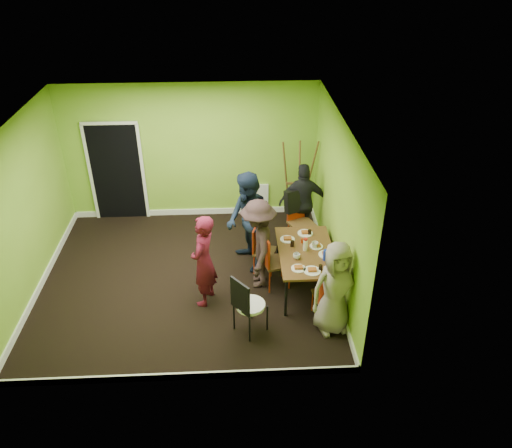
{
  "coord_description": "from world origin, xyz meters",
  "views": [
    {
      "loc": [
        0.82,
        -6.97,
        5.35
      ],
      "look_at": [
        1.18,
        0.0,
        1.08
      ],
      "focal_mm": 35.0,
      "sensor_mm": 36.0,
      "label": 1
    }
  ],
  "objects_px": {
    "chair_front_end": "(328,294)",
    "orange_bottle": "(302,241)",
    "person_standing": "(204,261)",
    "person_front_end": "(335,288)",
    "thermos": "(305,245)",
    "person_back_end": "(303,203)",
    "person_left_far": "(248,222)",
    "person_left_near": "(258,244)",
    "chair_left_far": "(261,247)",
    "blue_bottle": "(325,255)",
    "easel": "(298,182)",
    "chair_bentwood": "(247,303)",
    "chair_left_near": "(272,258)",
    "chair_back_end": "(298,206)",
    "dining_table": "(306,254)"
  },
  "relations": [
    {
      "from": "chair_front_end",
      "to": "orange_bottle",
      "type": "distance_m",
      "value": 1.12
    },
    {
      "from": "chair_front_end",
      "to": "person_standing",
      "type": "xyz_separation_m",
      "value": [
        -1.88,
        0.54,
        0.3
      ]
    },
    {
      "from": "person_standing",
      "to": "person_front_end",
      "type": "relative_size",
      "value": 1.04
    },
    {
      "from": "thermos",
      "to": "person_back_end",
      "type": "distance_m",
      "value": 1.54
    },
    {
      "from": "thermos",
      "to": "person_left_far",
      "type": "distance_m",
      "value": 1.13
    },
    {
      "from": "chair_front_end",
      "to": "person_left_near",
      "type": "distance_m",
      "value": 1.42
    },
    {
      "from": "chair_left_far",
      "to": "blue_bottle",
      "type": "xyz_separation_m",
      "value": [
        0.97,
        -0.81,
        0.35
      ]
    },
    {
      "from": "easel",
      "to": "orange_bottle",
      "type": "distance_m",
      "value": 2.01
    },
    {
      "from": "person_standing",
      "to": "person_back_end",
      "type": "height_order",
      "value": "person_standing"
    },
    {
      "from": "chair_left_far",
      "to": "chair_bentwood",
      "type": "height_order",
      "value": "chair_bentwood"
    },
    {
      "from": "person_left_near",
      "to": "person_standing",
      "type": "bearing_deg",
      "value": -61.86
    },
    {
      "from": "chair_left_near",
      "to": "chair_front_end",
      "type": "distance_m",
      "value": 1.18
    },
    {
      "from": "chair_back_end",
      "to": "blue_bottle",
      "type": "bearing_deg",
      "value": 73.23
    },
    {
      "from": "chair_bentwood",
      "to": "dining_table",
      "type": "bearing_deg",
      "value": 95.94
    },
    {
      "from": "chair_left_near",
      "to": "person_front_end",
      "type": "height_order",
      "value": "person_front_end"
    },
    {
      "from": "easel",
      "to": "orange_bottle",
      "type": "relative_size",
      "value": 22.55
    },
    {
      "from": "chair_back_end",
      "to": "person_back_end",
      "type": "relative_size",
      "value": 0.7
    },
    {
      "from": "chair_left_far",
      "to": "thermos",
      "type": "height_order",
      "value": "thermos"
    },
    {
      "from": "person_back_end",
      "to": "person_front_end",
      "type": "distance_m",
      "value": 2.55
    },
    {
      "from": "chair_bentwood",
      "to": "chair_front_end",
      "type": "bearing_deg",
      "value": 60.68
    },
    {
      "from": "chair_back_end",
      "to": "blue_bottle",
      "type": "distance_m",
      "value": 1.7
    },
    {
      "from": "blue_bottle",
      "to": "person_back_end",
      "type": "relative_size",
      "value": 0.12
    },
    {
      "from": "chair_left_far",
      "to": "person_front_end",
      "type": "relative_size",
      "value": 0.57
    },
    {
      "from": "person_back_end",
      "to": "easel",
      "type": "bearing_deg",
      "value": -89.29
    },
    {
      "from": "chair_bentwood",
      "to": "orange_bottle",
      "type": "height_order",
      "value": "chair_bentwood"
    },
    {
      "from": "dining_table",
      "to": "blue_bottle",
      "type": "distance_m",
      "value": 0.4
    },
    {
      "from": "chair_back_end",
      "to": "person_left_near",
      "type": "height_order",
      "value": "person_left_near"
    },
    {
      "from": "person_standing",
      "to": "blue_bottle",
      "type": "bearing_deg",
      "value": 107.83
    },
    {
      "from": "person_standing",
      "to": "person_left_near",
      "type": "height_order",
      "value": "person_left_near"
    },
    {
      "from": "person_back_end",
      "to": "person_front_end",
      "type": "xyz_separation_m",
      "value": [
        0.14,
        -2.55,
        -0.02
      ]
    },
    {
      "from": "chair_back_end",
      "to": "person_left_near",
      "type": "distance_m",
      "value": 1.49
    },
    {
      "from": "orange_bottle",
      "to": "chair_bentwood",
      "type": "bearing_deg",
      "value": -127.44
    },
    {
      "from": "chair_left_far",
      "to": "person_standing",
      "type": "xyz_separation_m",
      "value": [
        -0.94,
        -0.8,
        0.3
      ]
    },
    {
      "from": "chair_left_near",
      "to": "person_front_end",
      "type": "relative_size",
      "value": 0.66
    },
    {
      "from": "chair_left_near",
      "to": "chair_back_end",
      "type": "distance_m",
      "value": 1.48
    },
    {
      "from": "chair_bentwood",
      "to": "person_front_end",
      "type": "bearing_deg",
      "value": 51.45
    },
    {
      "from": "chair_left_near",
      "to": "person_back_end",
      "type": "xyz_separation_m",
      "value": [
        0.71,
        1.47,
        0.22
      ]
    },
    {
      "from": "chair_left_far",
      "to": "person_standing",
      "type": "distance_m",
      "value": 1.27
    },
    {
      "from": "chair_front_end",
      "to": "thermos",
      "type": "height_order",
      "value": "thermos"
    },
    {
      "from": "chair_back_end",
      "to": "person_left_far",
      "type": "relative_size",
      "value": 0.61
    },
    {
      "from": "chair_bentwood",
      "to": "person_back_end",
      "type": "height_order",
      "value": "person_back_end"
    },
    {
      "from": "person_back_end",
      "to": "orange_bottle",
      "type": "bearing_deg",
      "value": 81.07
    },
    {
      "from": "chair_front_end",
      "to": "person_left_far",
      "type": "relative_size",
      "value": 0.49
    },
    {
      "from": "chair_bentwood",
      "to": "person_front_end",
      "type": "distance_m",
      "value": 1.31
    },
    {
      "from": "blue_bottle",
      "to": "person_left_far",
      "type": "bearing_deg",
      "value": 140.9
    },
    {
      "from": "chair_back_end",
      "to": "chair_front_end",
      "type": "xyz_separation_m",
      "value": [
        0.2,
        -2.21,
        -0.29
      ]
    },
    {
      "from": "easel",
      "to": "person_left_far",
      "type": "relative_size",
      "value": 0.99
    },
    {
      "from": "blue_bottle",
      "to": "person_left_near",
      "type": "bearing_deg",
      "value": 157.5
    },
    {
      "from": "chair_left_far",
      "to": "person_standing",
      "type": "height_order",
      "value": "person_standing"
    },
    {
      "from": "dining_table",
      "to": "chair_bentwood",
      "type": "height_order",
      "value": "chair_bentwood"
    }
  ]
}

